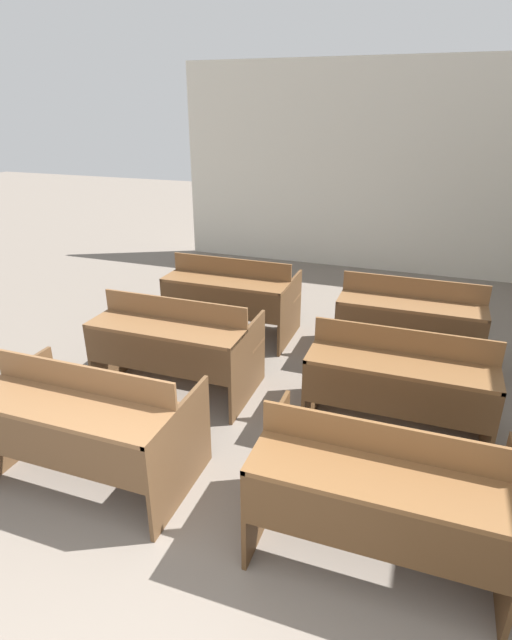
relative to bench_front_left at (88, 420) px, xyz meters
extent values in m
cube|color=beige|center=(1.07, 5.55, 1.03)|extent=(6.01, 0.06, 3.02)
cube|color=brown|center=(-0.66, 0.04, -0.13)|extent=(0.03, 0.82, 0.70)
cube|color=brown|center=(0.66, 0.04, -0.13)|extent=(0.03, 0.82, 0.70)
cube|color=brown|center=(0.00, -0.17, 0.21)|extent=(1.35, 0.38, 0.03)
cube|color=brown|center=(0.00, -0.36, 0.04)|extent=(1.29, 0.02, 0.31)
cube|color=brown|center=(0.00, 0.01, 0.32)|extent=(1.35, 0.02, 0.19)
cube|color=brown|center=(0.00, 0.29, -0.05)|extent=(1.35, 0.33, 0.03)
cube|color=brown|center=(0.00, 0.29, -0.32)|extent=(1.29, 0.04, 0.04)
cube|color=#54371E|center=(1.24, 0.05, -0.13)|extent=(0.03, 0.82, 0.70)
cube|color=#54371E|center=(2.56, 0.05, -0.13)|extent=(0.03, 0.82, 0.70)
cube|color=brown|center=(1.90, -0.17, 0.21)|extent=(1.35, 0.38, 0.03)
cube|color=#54371E|center=(1.90, -0.35, 0.04)|extent=(1.29, 0.02, 0.31)
cube|color=brown|center=(1.90, 0.01, 0.32)|extent=(1.35, 0.02, 0.19)
cube|color=brown|center=(1.90, 0.29, -0.05)|extent=(1.35, 0.33, 0.03)
cube|color=#54371E|center=(1.90, 0.29, -0.32)|extent=(1.29, 0.04, 0.04)
cube|color=brown|center=(-0.67, 1.30, -0.13)|extent=(0.03, 0.82, 0.70)
cube|color=brown|center=(0.65, 1.30, -0.13)|extent=(0.03, 0.82, 0.70)
cube|color=brown|center=(-0.01, 1.08, 0.21)|extent=(1.35, 0.38, 0.03)
cube|color=brown|center=(-0.01, 0.90, 0.04)|extent=(1.29, 0.02, 0.31)
cube|color=brown|center=(-0.01, 1.26, 0.32)|extent=(1.35, 0.02, 0.19)
cube|color=brown|center=(-0.01, 1.55, -0.05)|extent=(1.35, 0.33, 0.03)
cube|color=brown|center=(-0.01, 1.55, -0.32)|extent=(1.29, 0.04, 0.04)
cube|color=#55381F|center=(1.24, 1.31, -0.13)|extent=(0.03, 0.82, 0.70)
cube|color=#55381F|center=(2.56, 1.31, -0.13)|extent=(0.03, 0.82, 0.70)
cube|color=brown|center=(1.90, 1.09, 0.21)|extent=(1.35, 0.38, 0.03)
cube|color=#55381F|center=(1.90, 0.91, 0.04)|extent=(1.29, 0.02, 0.31)
cube|color=brown|center=(1.90, 1.27, 0.32)|extent=(1.35, 0.02, 0.19)
cube|color=brown|center=(1.90, 1.55, -0.05)|extent=(1.35, 0.33, 0.03)
cube|color=#55381F|center=(1.90, 1.55, -0.32)|extent=(1.29, 0.04, 0.04)
cube|color=brown|center=(-0.66, 2.57, -0.13)|extent=(0.03, 0.82, 0.70)
cube|color=brown|center=(0.66, 2.57, -0.13)|extent=(0.03, 0.82, 0.70)
cube|color=brown|center=(0.00, 2.35, 0.21)|extent=(1.35, 0.38, 0.03)
cube|color=brown|center=(0.00, 2.17, 0.04)|extent=(1.29, 0.02, 0.31)
cube|color=brown|center=(0.00, 2.53, 0.32)|extent=(1.35, 0.02, 0.19)
cube|color=brown|center=(0.00, 2.82, -0.05)|extent=(1.35, 0.33, 0.03)
cube|color=brown|center=(0.00, 2.82, -0.32)|extent=(1.29, 0.04, 0.04)
cube|color=brown|center=(1.23, 2.54, -0.13)|extent=(0.03, 0.82, 0.70)
cube|color=brown|center=(2.55, 2.54, -0.13)|extent=(0.03, 0.82, 0.70)
cube|color=brown|center=(1.89, 2.32, 0.21)|extent=(1.35, 0.38, 0.03)
cube|color=brown|center=(1.89, 2.14, 0.04)|extent=(1.29, 0.02, 0.31)
cube|color=brown|center=(1.89, 2.50, 0.32)|extent=(1.35, 0.02, 0.19)
cube|color=brown|center=(1.89, 2.79, -0.05)|extent=(1.35, 0.33, 0.03)
cube|color=brown|center=(1.89, 2.79, -0.32)|extent=(1.29, 0.04, 0.04)
camera|label=1|loc=(1.98, -2.23, 1.92)|focal=28.00mm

